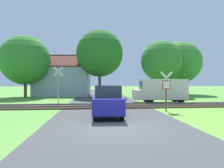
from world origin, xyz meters
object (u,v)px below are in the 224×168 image
Objects in this scene: tree_center at (100,54)px; parked_car at (108,101)px; tree_far at (180,62)px; crossing_sign_far at (58,82)px; tree_left at (25,60)px; house at (63,80)px; mail_truck at (161,90)px; stop_sign_near at (166,88)px; tree_right at (161,61)px.

parked_car is at bearing -89.84° from tree_center.
tree_far is at bearing 15.52° from tree_center.
tree_left is at bearing 124.85° from crossing_sign_far.
house is at bearing 96.87° from crossing_sign_far.
parked_car is (9.60, -15.02, -3.85)m from tree_left.
mail_truck is (10.78, -11.18, -0.96)m from house.
mail_truck is at bearing -56.27° from tree_center.
stop_sign_near is 19.85m from tree_far.
house reaches higher than stop_sign_near.
house is (-9.25, 16.71, 0.62)m from stop_sign_near.
crossing_sign_far is at bearing -55.79° from tree_left.
crossing_sign_far is at bearing -144.36° from tree_far.
tree_far is 5.71m from tree_right.
house is at bearing -177.64° from tree_far.
tree_center reaches higher than parked_car.
crossing_sign_far is 10.12m from tree_center.
stop_sign_near is 0.35× the size of tree_right.
mail_truck is (1.54, 5.53, -0.34)m from stop_sign_near.
tree_left reaches higher than tree_right.
tree_left is 17.53m from mail_truck.
tree_left reaches higher than house.
tree_left is 18.24m from parked_car.
tree_left is 0.89× the size of tree_center.
house is 15.57m from mail_truck.
parked_car is at bearing -57.42° from tree_left.
house reaches higher than crossing_sign_far.
tree_far is at bearing 36.29° from crossing_sign_far.
stop_sign_near is 0.32× the size of tree_far.
parked_car is at bearing 14.37° from stop_sign_near.
mail_truck is 8.87m from parked_car.
tree_far is at bearing 9.70° from tree_left.
house is at bearing 35.29° from tree_left.
stop_sign_near is at bearing -57.54° from house.
tree_center is at bearing 35.78° from mail_truck.
house is 18.28m from tree_far.
stop_sign_near is 0.30× the size of tree_center.
stop_sign_near is 9.67m from crossing_sign_far.
tree_far is (18.04, 0.74, 2.85)m from house.
parked_car is (4.01, -6.80, -1.04)m from crossing_sign_far.
tree_left is 1.04× the size of tree_right.
stop_sign_near is 14.83m from tree_right.
tree_center is 16.04m from parked_car.
tree_right is at bearing -8.61° from house.
tree_center is at bearing -24.99° from house.
stop_sign_near is at bearing 166.52° from mail_truck.
stop_sign_near is 0.80× the size of crossing_sign_far.
house is 2.00× the size of parked_car.
mail_truck is (9.55, 0.12, -0.70)m from crossing_sign_far.
tree_left is 18.04m from tree_right.
tree_center is at bearing -164.48° from tree_far.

